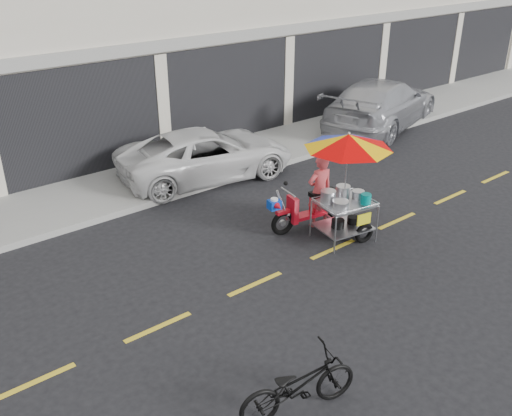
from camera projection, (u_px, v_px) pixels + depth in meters
ground at (333, 249)px, 11.42m from camera, size 90.00×90.00×0.00m
sidewalk at (185, 167)px, 15.25m from camera, size 45.00×3.00×0.15m
centerline at (333, 249)px, 11.42m from camera, size 42.00×0.10×0.01m
white_pickup at (206, 154)px, 14.54m from camera, size 4.81×2.80×1.26m
silver_pickup at (381, 103)px, 18.30m from camera, size 5.79×3.69×1.56m
near_bicycle at (298, 385)px, 7.38m from camera, size 1.77×0.97×0.88m
food_vendor_rig at (336, 170)px, 11.44m from camera, size 2.27×2.08×2.28m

